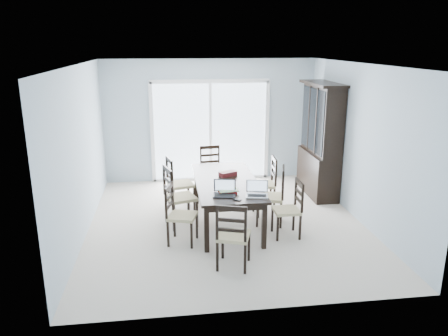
{
  "coord_description": "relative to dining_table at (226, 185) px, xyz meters",
  "views": [
    {
      "loc": [
        -0.93,
        -6.72,
        2.92
      ],
      "look_at": [
        -0.04,
        0.0,
        0.96
      ],
      "focal_mm": 35.0,
      "sensor_mm": 36.0,
      "label": 1
    }
  ],
  "objects": [
    {
      "name": "chair_right_mid",
      "position": [
        0.81,
        -0.12,
        -0.08
      ],
      "size": [
        0.53,
        0.52,
        1.13
      ],
      "rotation": [
        0.0,
        0.0,
        1.31
      ],
      "color": "black",
      "rests_on": "floor"
    },
    {
      "name": "chair_right_near",
      "position": [
        0.95,
        -0.61,
        -0.13
      ],
      "size": [
        0.4,
        0.39,
        1.03
      ],
      "rotation": [
        0.0,
        0.0,
        1.57
      ],
      "color": "black",
      "rests_on": "floor"
    },
    {
      "name": "chair_end_far",
      "position": [
        -0.08,
        1.61,
        -0.1
      ],
      "size": [
        0.46,
        0.47,
        1.09
      ],
      "rotation": [
        0.0,
        0.0,
        3.27
      ],
      "color": "black",
      "rests_on": "floor"
    },
    {
      "name": "ceiling",
      "position": [
        0.0,
        0.0,
        1.93
      ],
      "size": [
        5.0,
        5.0,
        0.0
      ],
      "primitive_type": "plane",
      "rotation": [
        3.14,
        0.0,
        0.0
      ],
      "color": "white",
      "rests_on": "back_wall"
    },
    {
      "name": "game_box",
      "position": [
        0.06,
        0.25,
        0.11
      ],
      "size": [
        0.32,
        0.25,
        0.07
      ],
      "primitive_type": "cube",
      "rotation": [
        0.0,
        0.0,
        0.43
      ],
      "color": "#4E0F1D",
      "rests_on": "dining_table"
    },
    {
      "name": "book_stack",
      "position": [
        -0.06,
        -0.59,
        0.1
      ],
      "size": [
        0.32,
        0.26,
        0.05
      ],
      "rotation": [
        0.0,
        0.0,
        -0.01
      ],
      "color": "maroon",
      "rests_on": "dining_table"
    },
    {
      "name": "cell_phone",
      "position": [
        0.03,
        -0.94,
        0.08
      ],
      "size": [
        0.12,
        0.11,
        0.01
      ],
      "primitive_type": "cube",
      "rotation": [
        0.0,
        0.0,
        -0.6
      ],
      "color": "black",
      "rests_on": "dining_table"
    },
    {
      "name": "wall_left",
      "position": [
        -2.25,
        0.0,
        0.63
      ],
      "size": [
        0.02,
        5.0,
        2.6
      ],
      "primitive_type": "cube",
      "color": "#A5B8C5",
      "rests_on": "floor"
    },
    {
      "name": "laptop_dark",
      "position": [
        -0.13,
        -0.73,
        0.13
      ],
      "size": [
        0.36,
        0.28,
        0.23
      ],
      "rotation": [
        0.0,
        0.0,
        -0.18
      ],
      "color": "black",
      "rests_on": "dining_table"
    },
    {
      "name": "back_wall",
      "position": [
        0.0,
        2.5,
        0.63
      ],
      "size": [
        4.5,
        0.02,
        2.6
      ],
      "primitive_type": "cube",
      "color": "#A5B8C5",
      "rests_on": "floor"
    },
    {
      "name": "sliding_door",
      "position": [
        0.0,
        2.48,
        0.41
      ],
      "size": [
        2.52,
        0.05,
        2.18
      ],
      "color": "silver",
      "rests_on": "floor"
    },
    {
      "name": "chair_end_near",
      "position": [
        -0.13,
        -1.55,
        -0.1
      ],
      "size": [
        0.52,
        0.53,
        1.09
      ],
      "rotation": [
        0.0,
        0.0,
        -0.32
      ],
      "color": "black",
      "rests_on": "floor"
    },
    {
      "name": "china_hutch",
      "position": [
        2.02,
        1.25,
        0.4
      ],
      "size": [
        0.5,
        1.38,
        2.2
      ],
      "color": "black",
      "rests_on": "floor"
    },
    {
      "name": "railing",
      "position": [
        0.0,
        4.5,
        -0.12
      ],
      "size": [
        4.5,
        0.06,
        1.1
      ],
      "primitive_type": "cube",
      "color": "#99999E",
      "rests_on": "balcony"
    },
    {
      "name": "chair_right_far",
      "position": [
        0.85,
        0.61,
        -0.09
      ],
      "size": [
        0.45,
        0.44,
        1.09
      ],
      "rotation": [
        0.0,
        0.0,
        1.51
      ],
      "color": "black",
      "rests_on": "floor"
    },
    {
      "name": "dining_table",
      "position": [
        0.0,
        0.0,
        0.0
      ],
      "size": [
        1.0,
        2.2,
        0.75
      ],
      "color": "black",
      "rests_on": "floor"
    },
    {
      "name": "chair_left_far",
      "position": [
        -0.81,
        0.77,
        -0.09
      ],
      "size": [
        0.51,
        0.5,
        1.11
      ],
      "rotation": [
        0.0,
        0.0,
        -1.34
      ],
      "color": "black",
      "rests_on": "floor"
    },
    {
      "name": "wall_right",
      "position": [
        2.25,
        0.0,
        0.63
      ],
      "size": [
        0.02,
        5.0,
        2.6
      ],
      "primitive_type": "cube",
      "color": "#A5B8C5",
      "rests_on": "floor"
    },
    {
      "name": "chair_left_near",
      "position": [
        -0.83,
        -0.62,
        -0.12
      ],
      "size": [
        0.5,
        0.49,
        1.05
      ],
      "rotation": [
        0.0,
        0.0,
        -1.86
      ],
      "color": "black",
      "rests_on": "floor"
    },
    {
      "name": "laptop_silver",
      "position": [
        0.34,
        -0.82,
        0.13
      ],
      "size": [
        0.36,
        0.29,
        0.22
      ],
      "rotation": [
        0.0,
        0.0,
        -0.2
      ],
      "color": "silver",
      "rests_on": "dining_table"
    },
    {
      "name": "balcony",
      "position": [
        0.0,
        3.5,
        -0.72
      ],
      "size": [
        4.5,
        2.0,
        0.1
      ],
      "primitive_type": "cube",
      "color": "gray",
      "rests_on": "ground"
    },
    {
      "name": "floor",
      "position": [
        0.0,
        0.0,
        -0.67
      ],
      "size": [
        5.0,
        5.0,
        0.0
      ],
      "primitive_type": "plane",
      "color": "beige",
      "rests_on": "ground"
    },
    {
      "name": "chair_left_mid",
      "position": [
        -0.84,
        0.01,
        -0.06
      ],
      "size": [
        0.56,
        0.55,
        1.17
      ],
      "rotation": [
        0.0,
        0.0,
        -1.27
      ],
      "color": "black",
      "rests_on": "floor"
    },
    {
      "name": "hot_tub",
      "position": [
        -0.82,
        3.38,
        -0.18
      ],
      "size": [
        1.92,
        1.71,
        0.98
      ],
      "rotation": [
        0.0,
        0.0,
        0.02
      ],
      "color": "maroon",
      "rests_on": "balcony"
    }
  ]
}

